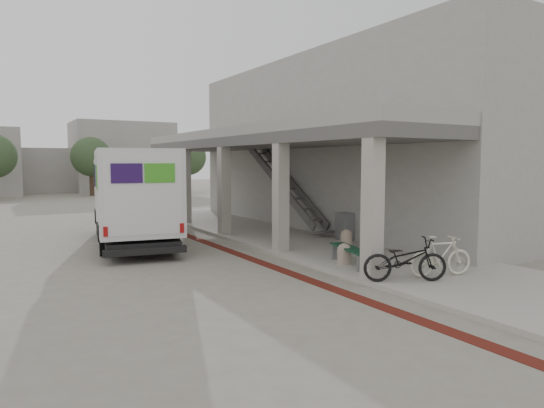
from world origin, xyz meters
TOP-DOWN VIEW (x-y plane):
  - ground at (0.00, 0.00)m, footprint 120.00×120.00m
  - bike_lane_stripe at (1.00, 2.00)m, footprint 0.35×40.00m
  - sidewalk at (4.00, 0.00)m, footprint 4.40×28.00m
  - transit_building at (6.83, 4.50)m, footprint 7.60×17.00m
  - distant_backdrop at (-2.84, 35.89)m, footprint 28.00×10.00m
  - tree_mid at (2.00, 30.00)m, footprint 3.20×3.20m
  - tree_right at (10.00, 29.00)m, footprint 3.20×3.20m
  - fedex_truck at (-1.19, 4.75)m, footprint 3.43×7.67m
  - bench at (2.60, -2.18)m, footprint 0.87×1.93m
  - bollard_near at (4.23, 0.02)m, footprint 0.37×0.37m
  - bollard_far at (2.52, -2.00)m, footprint 0.36×0.36m
  - utility_cabinet at (5.00, 1.06)m, footprint 0.49×0.62m
  - bicycle_black at (2.50, -4.15)m, footprint 1.97×1.44m
  - bicycle_cream at (3.57, -4.23)m, footprint 1.67×0.87m

SIDE VIEW (x-z plane):
  - ground at x=0.00m, z-range 0.00..0.00m
  - bike_lane_stripe at x=1.00m, z-range 0.00..0.01m
  - sidewalk at x=4.00m, z-range 0.00..0.12m
  - bollard_far at x=2.52m, z-range 0.12..0.67m
  - bollard_near at x=4.23m, z-range 0.12..0.67m
  - bench at x=2.60m, z-range 0.22..0.66m
  - utility_cabinet at x=5.00m, z-range 0.12..1.06m
  - bicycle_cream at x=3.57m, z-range 0.12..1.08m
  - bicycle_black at x=2.50m, z-range 0.12..1.11m
  - fedex_truck at x=-1.19m, z-range 0.10..3.26m
  - distant_backdrop at x=-2.84m, z-range -0.55..5.95m
  - tree_mid at x=2.00m, z-range 0.78..5.58m
  - tree_right at x=10.00m, z-range 0.78..5.58m
  - transit_building at x=6.83m, z-range -0.10..6.90m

